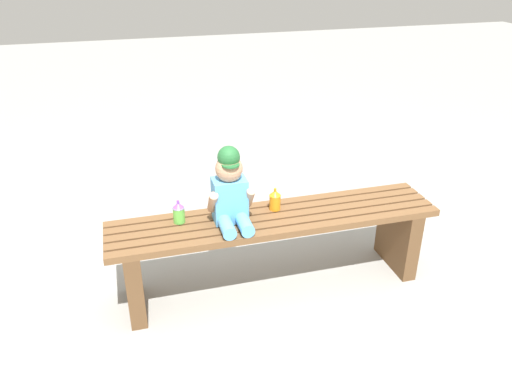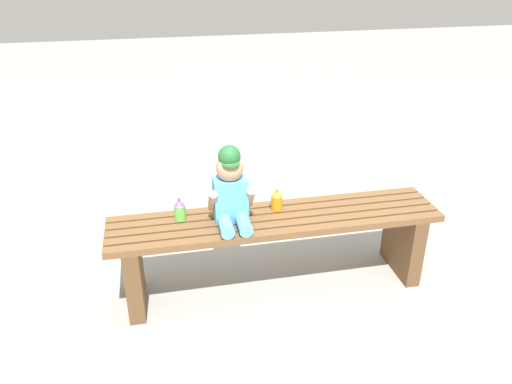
{
  "view_description": "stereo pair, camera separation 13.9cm",
  "coord_description": "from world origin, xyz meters",
  "px_view_note": "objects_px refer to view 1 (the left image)",
  "views": [
    {
      "loc": [
        -0.71,
        -2.19,
        1.75
      ],
      "look_at": [
        -0.12,
        -0.05,
        0.62
      ],
      "focal_mm": 35.44,
      "sensor_mm": 36.0,
      "label": 1
    },
    {
      "loc": [
        -0.57,
        -2.22,
        1.75
      ],
      "look_at": [
        -0.12,
        -0.05,
        0.62
      ],
      "focal_mm": 35.44,
      "sensor_mm": 36.0,
      "label": 2
    }
  ],
  "objects_px": {
    "sippy_cup_left": "(179,212)",
    "sippy_cup_right": "(275,200)",
    "park_bench": "(275,239)",
    "child_figure": "(230,190)"
  },
  "relations": [
    {
      "from": "sippy_cup_left",
      "to": "sippy_cup_right",
      "type": "height_order",
      "value": "same"
    },
    {
      "from": "sippy_cup_right",
      "to": "park_bench",
      "type": "bearing_deg",
      "value": -106.35
    },
    {
      "from": "child_figure",
      "to": "sippy_cup_left",
      "type": "bearing_deg",
      "value": 166.15
    },
    {
      "from": "child_figure",
      "to": "sippy_cup_left",
      "type": "relative_size",
      "value": 3.26
    },
    {
      "from": "sippy_cup_left",
      "to": "sippy_cup_right",
      "type": "distance_m",
      "value": 0.51
    },
    {
      "from": "park_bench",
      "to": "sippy_cup_right",
      "type": "height_order",
      "value": "sippy_cup_right"
    },
    {
      "from": "park_bench",
      "to": "child_figure",
      "type": "height_order",
      "value": "child_figure"
    },
    {
      "from": "child_figure",
      "to": "sippy_cup_right",
      "type": "relative_size",
      "value": 3.26
    },
    {
      "from": "park_bench",
      "to": "sippy_cup_left",
      "type": "xyz_separation_m",
      "value": [
        -0.49,
        0.07,
        0.2
      ]
    },
    {
      "from": "child_figure",
      "to": "sippy_cup_right",
      "type": "distance_m",
      "value": 0.29
    }
  ]
}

